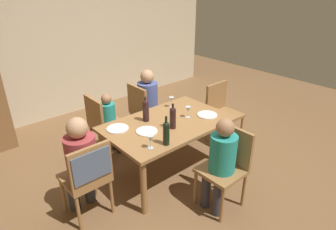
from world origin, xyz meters
name	(u,v)px	position (x,y,z in m)	size (l,w,h in m)	color
ground_plane	(168,170)	(0.00, 0.00, 0.00)	(10.00, 10.00, 0.00)	brown
rear_room_partition	(69,40)	(0.00, 2.69, 1.35)	(6.40, 0.12, 2.70)	beige
dining_table	(168,128)	(0.00, 0.00, 0.64)	(1.57, 0.99, 0.72)	olive
chair_near	(227,162)	(0.09, -0.87, 0.53)	(0.44, 0.44, 0.92)	olive
chair_far_right	(144,109)	(0.27, 0.87, 0.53)	(0.44, 0.44, 0.92)	olive
chair_left_end	(89,172)	(-1.17, -0.12, 0.59)	(0.44, 0.46, 0.92)	olive
chair_far_left	(103,122)	(-0.44, 0.87, 0.53)	(0.44, 0.44, 0.92)	olive
chair_right_end	(221,109)	(1.17, 0.09, 0.53)	(0.44, 0.44, 0.92)	olive
person_woman_host	(221,158)	(-0.03, -0.87, 0.63)	(0.33, 0.28, 1.09)	#33333D
person_man_bearded	(149,99)	(0.38, 0.87, 0.66)	(0.35, 0.31, 1.14)	#33333D
person_man_guest	(81,160)	(-1.17, 0.03, 0.66)	(0.32, 0.36, 1.15)	#33333D
person_child_small	(110,118)	(-0.33, 0.87, 0.56)	(0.25, 0.22, 0.94)	#33333D
wine_bottle_tall_green	(166,132)	(-0.36, -0.39, 0.87)	(0.07, 0.07, 0.33)	black
wine_bottle_dark_red	(173,117)	(-0.06, -0.15, 0.87)	(0.08, 0.08, 0.32)	black
wine_bottle_short_olive	(146,110)	(-0.18, 0.21, 0.87)	(0.08, 0.08, 0.33)	black
wine_glass_near_left	(150,139)	(-0.54, -0.34, 0.83)	(0.07, 0.07, 0.15)	silver
wine_glass_centre	(172,100)	(0.35, 0.32, 0.83)	(0.07, 0.07, 0.15)	silver
wine_glass_near_right	(188,110)	(0.29, -0.06, 0.83)	(0.07, 0.07, 0.15)	silver
dinner_plate_host	(118,129)	(-0.57, 0.26, 0.73)	(0.26, 0.26, 0.01)	white
dinner_plate_guest_left	(147,131)	(-0.35, -0.02, 0.73)	(0.25, 0.25, 0.01)	white
dinner_plate_guest_right	(207,115)	(0.52, -0.19, 0.73)	(0.26, 0.26, 0.01)	white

